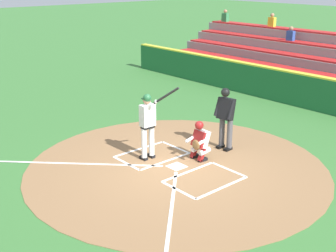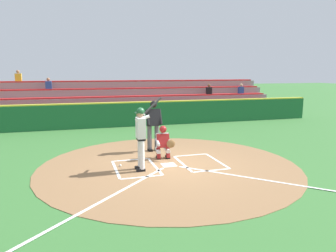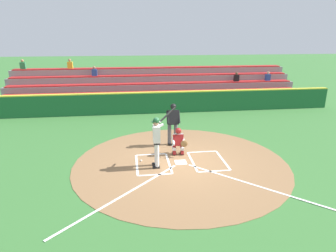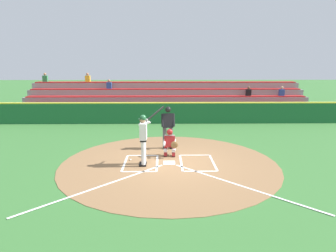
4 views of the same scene
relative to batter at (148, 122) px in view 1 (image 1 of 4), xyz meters
The scene contains 8 objects.
ground_plane 1.45m from the batter, 166.00° to the right, with size 120.00×120.00×0.00m, color #387033.
dirt_circle 1.45m from the batter, 166.00° to the right, with size 8.00×8.00×0.01m, color olive.
home_plate_and_chalk 1.56m from the batter, 144.60° to the left, with size 7.93×4.91×0.01m.
batter is the anchor object (origin of this frame).
catcher 1.50m from the batter, 133.18° to the right, with size 0.59×0.63×1.13m.
plate_umpire 2.31m from the batter, 112.89° to the right, with size 0.60×0.44×1.86m.
baseball 1.31m from the batter, 43.41° to the right, with size 0.07×0.07×0.07m, color white.
backstop_wall 7.80m from the batter, 96.76° to the right, with size 22.00×0.36×1.31m.
Camera 1 is at (-8.09, 7.35, 4.92)m, focal length 47.67 mm.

